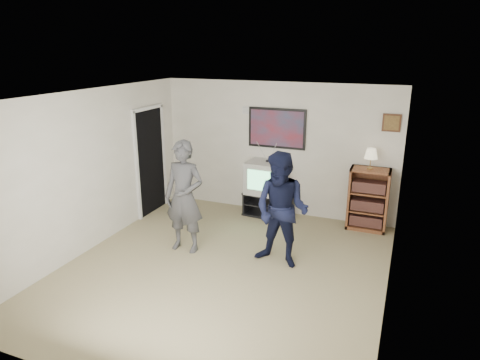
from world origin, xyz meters
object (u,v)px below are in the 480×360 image
Objects in this scene: media_stand at (268,204)px; bookshelf at (368,199)px; person_tall at (184,197)px; person_short at (282,210)px; crt_television at (267,177)px.

media_stand is 0.85× the size of bookshelf.
person_short is at bearing 2.94° from person_tall.
person_short is (0.77, -1.76, 0.63)m from media_stand.
person_short reaches higher than bookshelf.
person_short is (0.81, -1.76, 0.10)m from crt_television.
person_tall reaches higher than person_short.
bookshelf is (1.81, 0.05, 0.33)m from media_stand.
bookshelf is 0.62× the size of person_tall.
bookshelf is at bearing 35.85° from person_tall.
bookshelf is 2.11m from person_short.
crt_television is 0.42× the size of person_short.
person_tall is 1.54m from person_short.
crt_television reaches higher than media_stand.
person_tall is 1.04× the size of person_short.
person_tall is at bearing -108.02° from media_stand.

